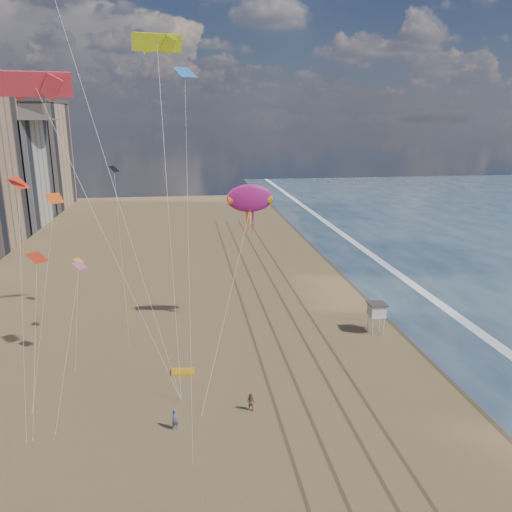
{
  "coord_description": "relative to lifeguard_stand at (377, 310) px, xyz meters",
  "views": [
    {
      "loc": [
        -7.68,
        -19.72,
        22.21
      ],
      "look_at": [
        -1.17,
        26.0,
        9.5
      ],
      "focal_mm": 35.0,
      "sensor_mm": 36.0,
      "label": 1
    }
  ],
  "objects": [
    {
      "name": "wet_sand",
      "position": [
        7.0,
        12.54,
        -2.62
      ],
      "size": [
        260.0,
        260.0,
        0.0
      ],
      "primitive_type": "plane",
      "color": "#42301E",
      "rests_on": "ground"
    },
    {
      "name": "foam",
      "position": [
        11.2,
        12.54,
        -2.62
      ],
      "size": [
        260.0,
        260.0,
        0.0
      ],
      "primitive_type": "plane",
      "color": "white",
      "rests_on": "ground"
    },
    {
      "name": "tracks",
      "position": [
        -9.45,
        2.54,
        -2.61
      ],
      "size": [
        7.68,
        120.0,
        0.01
      ],
      "color": "brown",
      "rests_on": "ground"
    },
    {
      "name": "lifeguard_stand",
      "position": [
        0.0,
        0.0,
        0.0
      ],
      "size": [
        1.88,
        1.88,
        3.4
      ],
      "color": "silver",
      "rests_on": "ground"
    },
    {
      "name": "grounded_kite",
      "position": [
        -20.5,
        -5.95,
        -2.51
      ],
      "size": [
        2.12,
        1.45,
        0.23
      ],
      "primitive_type": "cube",
      "rotation": [
        0.0,
        0.0,
        -0.08
      ],
      "color": "orange",
      "rests_on": "ground"
    },
    {
      "name": "show_kite",
      "position": [
        -13.09,
        3.59,
        11.65
      ],
      "size": [
        5.34,
        8.81,
        22.04
      ],
      "color": "#A91A73",
      "rests_on": "ground"
    },
    {
      "name": "kite_flyer_a",
      "position": [
        -21.03,
        -14.44,
        -1.79
      ],
      "size": [
        0.71,
        0.59,
        1.67
      ],
      "primitive_type": "imported",
      "rotation": [
        0.0,
        0.0,
        0.36
      ],
      "color": "slate",
      "rests_on": "ground"
    },
    {
      "name": "kite_flyer_b",
      "position": [
        -15.19,
        -12.85,
        -1.86
      ],
      "size": [
        0.93,
        0.87,
        1.52
      ],
      "primitive_type": "imported",
      "rotation": [
        0.0,
        0.0,
        -0.53
      ],
      "color": "#8A5B46",
      "rests_on": "ground"
    },
    {
      "name": "small_kites",
      "position": [
        -28.37,
        -3.98,
        13.73
      ],
      "size": [
        15.7,
        18.39,
        17.68
      ],
      "color": "#FFA71A",
      "rests_on": "ground"
    }
  ]
}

